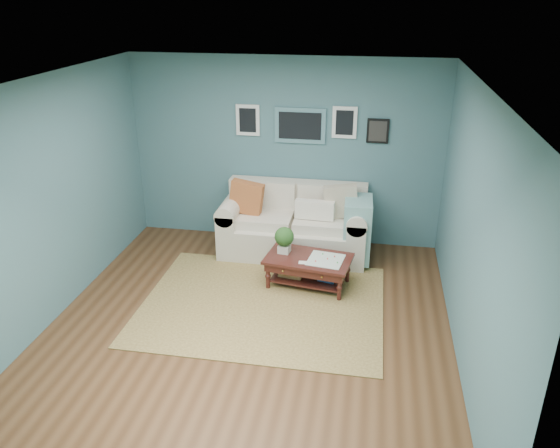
# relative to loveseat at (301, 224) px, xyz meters

# --- Properties ---
(room_shell) EXTENTS (5.00, 5.02, 2.70)m
(room_shell) POSITION_rel_loveseat_xyz_m (-0.30, -1.97, 0.92)
(room_shell) COLOR brown
(room_shell) RESTS_ON ground
(area_rug) EXTENTS (2.88, 2.31, 0.01)m
(area_rug) POSITION_rel_loveseat_xyz_m (-0.25, -1.50, -0.44)
(area_rug) COLOR brown
(area_rug) RESTS_ON ground
(loveseat) EXTENTS (2.11, 0.96, 1.08)m
(loveseat) POSITION_rel_loveseat_xyz_m (0.00, 0.00, 0.00)
(loveseat) COLOR beige
(loveseat) RESTS_ON ground
(coffee_table) EXTENTS (1.15, 0.77, 0.75)m
(coffee_table) POSITION_rel_loveseat_xyz_m (0.18, -0.93, -0.11)
(coffee_table) COLOR #351810
(coffee_table) RESTS_ON ground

